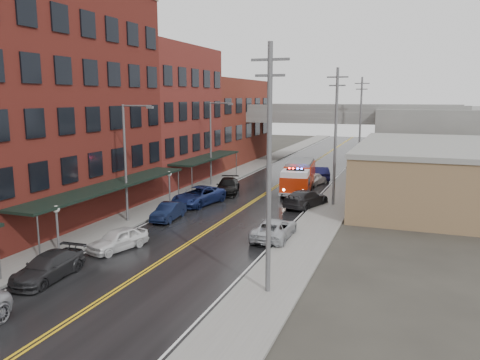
% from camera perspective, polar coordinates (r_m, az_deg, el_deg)
% --- Properties ---
extents(road, '(11.00, 160.00, 0.02)m').
position_cam_1_polar(road, '(39.41, -0.32, -3.90)').
color(road, black).
rests_on(road, ground).
extents(sidewalk_left, '(3.00, 160.00, 0.15)m').
position_cam_1_polar(sidewalk_left, '(42.44, -9.60, -2.94)').
color(sidewalk_left, slate).
rests_on(sidewalk_left, ground).
extents(sidewalk_right, '(3.00, 160.00, 0.15)m').
position_cam_1_polar(sidewalk_right, '(37.54, 10.21, -4.67)').
color(sidewalk_right, slate).
rests_on(sidewalk_right, ground).
extents(curb_left, '(0.30, 160.00, 0.15)m').
position_cam_1_polar(curb_left, '(41.66, -7.63, -3.13)').
color(curb_left, gray).
rests_on(curb_left, ground).
extents(curb_right, '(0.30, 160.00, 0.15)m').
position_cam_1_polar(curb_right, '(37.85, 7.75, -4.49)').
color(curb_right, gray).
rests_on(curb_right, ground).
extents(brick_building_b, '(9.00, 20.00, 18.00)m').
position_cam_1_polar(brick_building_b, '(39.29, -22.89, 8.52)').
color(brick_building_b, '#581A17').
rests_on(brick_building_b, ground).
extents(brick_building_c, '(9.00, 15.00, 15.00)m').
position_cam_1_polar(brick_building_c, '(53.50, -9.86, 7.76)').
color(brick_building_c, maroon).
rests_on(brick_building_c, ground).
extents(brick_building_far, '(9.00, 20.00, 12.00)m').
position_cam_1_polar(brick_building_far, '(69.27, -2.53, 7.15)').
color(brick_building_far, maroon).
rests_on(brick_building_far, ground).
extents(tan_building, '(14.00, 22.00, 5.00)m').
position_cam_1_polar(tan_building, '(46.42, 23.15, 0.55)').
color(tan_building, '#916F4E').
rests_on(tan_building, ground).
extents(right_far_block, '(18.00, 30.00, 8.00)m').
position_cam_1_polar(right_far_block, '(76.15, 23.70, 5.07)').
color(right_far_block, slate).
rests_on(right_far_block, ground).
extents(awning_1, '(2.60, 18.00, 3.09)m').
position_cam_1_polar(awning_1, '(36.19, -15.49, -0.71)').
color(awning_1, black).
rests_on(awning_1, ground).
extents(awning_2, '(2.60, 13.00, 3.09)m').
position_cam_1_polar(awning_2, '(51.23, -4.06, 2.71)').
color(awning_2, black).
rests_on(awning_2, ground).
extents(globe_lamp_1, '(0.44, 0.44, 3.12)m').
position_cam_1_polar(globe_lamp_1, '(30.34, -21.44, -4.40)').
color(globe_lamp_1, '#59595B').
rests_on(globe_lamp_1, ground).
extents(globe_lamp_2, '(0.44, 0.44, 3.12)m').
position_cam_1_polar(globe_lamp_2, '(41.56, -8.61, -0.04)').
color(globe_lamp_2, '#59595B').
rests_on(globe_lamp_2, ground).
extents(street_lamp_1, '(2.64, 0.22, 9.00)m').
position_cam_1_polar(street_lamp_1, '(36.14, -13.51, 2.89)').
color(street_lamp_1, '#59595B').
rests_on(street_lamp_1, ground).
extents(street_lamp_2, '(2.64, 0.22, 9.00)m').
position_cam_1_polar(street_lamp_2, '(50.16, -3.34, 5.09)').
color(street_lamp_2, '#59595B').
rests_on(street_lamp_2, ground).
extents(utility_pole_0, '(1.80, 0.24, 12.00)m').
position_cam_1_polar(utility_pole_0, '(21.96, 3.56, 1.61)').
color(utility_pole_0, '#59595B').
rests_on(utility_pole_0, ground).
extents(utility_pole_1, '(1.80, 0.24, 12.00)m').
position_cam_1_polar(utility_pole_1, '(41.41, 11.57, 5.41)').
color(utility_pole_1, '#59595B').
rests_on(utility_pole_1, ground).
extents(utility_pole_2, '(1.80, 0.24, 12.00)m').
position_cam_1_polar(utility_pole_2, '(61.21, 14.45, 6.74)').
color(utility_pole_2, '#59595B').
rests_on(utility_pole_2, ground).
extents(overpass, '(40.00, 10.00, 7.50)m').
position_cam_1_polar(overpass, '(69.22, 9.07, 7.02)').
color(overpass, slate).
rests_on(overpass, ground).
extents(fire_truck, '(4.12, 8.65, 3.07)m').
position_cam_1_polar(fire_truck, '(47.63, 7.16, 0.49)').
color(fire_truck, '#A32007').
rests_on(fire_truck, ground).
extents(parked_car_left_3, '(2.15, 4.77, 1.35)m').
position_cam_1_polar(parked_car_left_3, '(27.13, -22.36, -9.76)').
color(parked_car_left_3, '#262628').
rests_on(parked_car_left_3, ground).
extents(parked_car_left_4, '(2.74, 4.38, 1.39)m').
position_cam_1_polar(parked_car_left_4, '(30.66, -14.66, -7.01)').
color(parked_car_left_4, silver).
rests_on(parked_car_left_4, ground).
extents(parked_car_left_5, '(1.66, 4.12, 1.33)m').
position_cam_1_polar(parked_car_left_5, '(37.22, -8.70, -3.82)').
color(parked_car_left_5, black).
rests_on(parked_car_left_5, ground).
extents(parked_car_left_6, '(3.65, 6.16, 1.61)m').
position_cam_1_polar(parked_car_left_6, '(42.07, -5.08, -1.94)').
color(parked_car_left_6, navy).
rests_on(parked_car_left_6, ground).
extents(parked_car_left_7, '(3.36, 5.53, 1.50)m').
position_cam_1_polar(parked_car_left_7, '(46.72, -1.53, -0.76)').
color(parked_car_left_7, black).
rests_on(parked_car_left_7, ground).
extents(parked_car_right_0, '(2.39, 5.05, 1.39)m').
position_cam_1_polar(parked_car_right_0, '(32.03, 4.20, -5.96)').
color(parked_car_right_0, '#ADB0B6').
rests_on(parked_car_right_0, ground).
extents(parked_car_right_1, '(3.69, 5.67, 1.53)m').
position_cam_1_polar(parked_car_right_1, '(41.42, 8.03, -2.24)').
color(parked_car_right_1, '#29292C').
rests_on(parked_car_right_1, ground).
extents(parked_car_right_2, '(2.67, 4.26, 1.35)m').
position_cam_1_polar(parked_car_right_2, '(52.18, 9.07, 0.18)').
color(parked_car_right_2, silver).
rests_on(parked_car_right_2, ground).
extents(parked_car_right_3, '(3.11, 5.05, 1.57)m').
position_cam_1_polar(parked_car_right_3, '(55.27, 9.72, 0.83)').
color(parked_car_right_3, black).
rests_on(parked_car_right_3, ground).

